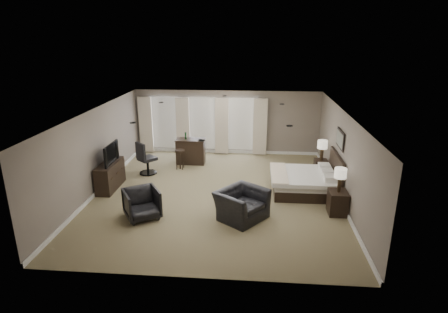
# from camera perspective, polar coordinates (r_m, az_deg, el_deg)

# --- Properties ---
(room) EXTENTS (7.60, 8.60, 2.64)m
(room) POSITION_cam_1_polar(r_m,az_deg,el_deg) (11.29, -1.18, 0.36)
(room) COLOR #746949
(room) RESTS_ON ground
(window_bay) EXTENTS (5.25, 0.20, 2.30)m
(window_bay) POSITION_cam_1_polar(r_m,az_deg,el_deg) (15.36, -3.31, 4.81)
(window_bay) COLOR silver
(window_bay) RESTS_ON room
(bed) EXTENTS (1.97, 1.88, 1.25)m
(bed) POSITION_cam_1_polar(r_m,az_deg,el_deg) (11.92, 11.49, -2.47)
(bed) COLOR silver
(bed) RESTS_ON ground
(nightstand_near) EXTENTS (0.49, 0.60, 0.66)m
(nightstand_near) POSITION_cam_1_polar(r_m,az_deg,el_deg) (10.86, 16.91, -6.74)
(nightstand_near) COLOR black
(nightstand_near) RESTS_ON ground
(nightstand_far) EXTENTS (0.44, 0.53, 0.58)m
(nightstand_far) POSITION_cam_1_polar(r_m,az_deg,el_deg) (13.51, 14.50, -1.71)
(nightstand_far) COLOR black
(nightstand_far) RESTS_ON ground
(lamp_near) EXTENTS (0.33, 0.33, 0.68)m
(lamp_near) POSITION_cam_1_polar(r_m,az_deg,el_deg) (10.60, 17.24, -3.46)
(lamp_near) COLOR beige
(lamp_near) RESTS_ON nightstand_near
(lamp_far) EXTENTS (0.34, 0.34, 0.71)m
(lamp_far) POSITION_cam_1_polar(r_m,az_deg,el_deg) (13.31, 14.71, 0.91)
(lamp_far) COLOR beige
(lamp_far) RESTS_ON nightstand_far
(wall_art) EXTENTS (0.04, 0.96, 0.56)m
(wall_art) POSITION_cam_1_polar(r_m,az_deg,el_deg) (11.77, 17.26, 2.55)
(wall_art) COLOR slate
(wall_art) RESTS_ON room
(dresser) EXTENTS (0.48, 1.48, 0.86)m
(dresser) POSITION_cam_1_polar(r_m,az_deg,el_deg) (12.55, -16.96, -2.80)
(dresser) COLOR black
(dresser) RESTS_ON ground
(tv) EXTENTS (0.64, 1.11, 0.15)m
(tv) POSITION_cam_1_polar(r_m,az_deg,el_deg) (12.39, -17.17, -0.63)
(tv) COLOR black
(tv) RESTS_ON dresser
(armchair_near) EXTENTS (1.39, 1.47, 1.08)m
(armchair_near) POSITION_cam_1_polar(r_m,az_deg,el_deg) (10.07, 2.71, -6.60)
(armchair_near) COLOR black
(armchair_near) RESTS_ON ground
(armchair_far) EXTENTS (1.17, 1.16, 0.90)m
(armchair_far) POSITION_cam_1_polar(r_m,az_deg,el_deg) (10.36, -12.42, -6.85)
(armchair_far) COLOR black
(armchair_far) RESTS_ON ground
(bar_counter) EXTENTS (1.11, 0.58, 0.97)m
(bar_counter) POSITION_cam_1_polar(r_m,az_deg,el_deg) (14.35, -5.09, 0.81)
(bar_counter) COLOR black
(bar_counter) RESTS_ON ground
(bar_stool_left) EXTENTS (0.43, 0.43, 0.73)m
(bar_stool_left) POSITION_cam_1_polar(r_m,az_deg,el_deg) (13.84, -6.73, -0.43)
(bar_stool_left) COLOR black
(bar_stool_left) RESTS_ON ground
(bar_stool_right) EXTENTS (0.45, 0.45, 0.79)m
(bar_stool_right) POSITION_cam_1_polar(r_m,az_deg,el_deg) (14.57, -3.80, 0.75)
(bar_stool_right) COLOR black
(bar_stool_right) RESTS_ON ground
(desk_chair) EXTENTS (0.85, 0.85, 1.19)m
(desk_chair) POSITION_cam_1_polar(r_m,az_deg,el_deg) (13.46, -11.62, -0.20)
(desk_chair) COLOR black
(desk_chair) RESTS_ON ground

